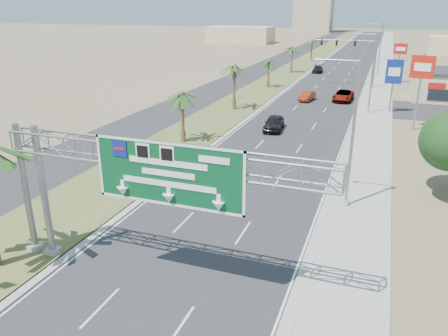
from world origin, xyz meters
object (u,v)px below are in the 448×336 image
sign_gantry (142,166)px  car_far (318,69)px  car_left_lane (274,123)px  car_right_lane (343,96)px  signal_mast (363,58)px  pole_sign_red_near (422,71)px  pole_sign_red_far (400,52)px  pole_sign_blue (394,74)px  car_mid_lane (307,96)px

sign_gantry → car_far: size_ratio=3.44×
car_left_lane → car_right_lane: bearing=68.7°
car_far → signal_mast: bearing=-62.5°
pole_sign_red_near → pole_sign_red_far: size_ratio=1.17×
pole_sign_blue → pole_sign_red_far: (0.99, 25.22, 0.52)m
car_right_lane → car_far: size_ratio=1.14×
pole_sign_blue → car_left_lane: bearing=-132.0°
pole_sign_red_far → car_mid_lane: bearing=-120.6°
car_right_lane → signal_mast: bearing=86.0°
signal_mast → pole_sign_red_near: size_ratio=1.23×
pole_sign_red_far → sign_gantry: bearing=-100.0°
car_left_lane → car_right_lane: size_ratio=0.86×
signal_mast → car_left_lane: signal_mast is taller
signal_mast → car_mid_lane: bearing=-114.2°
car_right_lane → pole_sign_red_near: size_ratio=0.67×
signal_mast → car_right_lane: size_ratio=1.85×
pole_sign_blue → pole_sign_red_near: bearing=-72.0°
pole_sign_red_near → signal_mast: bearing=105.6°
sign_gantry → pole_sign_blue: (11.13, 43.24, -0.98)m
car_right_lane → car_far: 29.71m
car_mid_lane → car_far: size_ratio=0.85×
signal_mast → car_mid_lane: size_ratio=2.48×
car_far → pole_sign_blue: bearing=-71.2°
car_mid_lane → car_far: (-3.06, 30.20, 0.02)m
sign_gantry → signal_mast: signal_mast is taller
car_left_lane → pole_sign_red_near: 16.65m
signal_mast → car_far: 18.80m
car_left_lane → pole_sign_blue: 18.55m
signal_mast → pole_sign_blue: 19.43m
signal_mast → pole_sign_red_near: (7.51, -26.85, 1.67)m
car_right_lane → pole_sign_red_far: 21.32m
pole_sign_red_near → pole_sign_red_far: (-1.62, 33.27, -0.93)m
car_right_lane → pole_sign_blue: size_ratio=0.79×
pole_sign_red_near → car_left_lane: bearing=-159.9°
sign_gantry → car_right_lane: size_ratio=3.01×
pole_sign_red_far → car_left_lane: bearing=-108.7°
sign_gantry → pole_sign_red_far: sign_gantry is taller
pole_sign_red_near → car_far: bearing=111.9°
sign_gantry → pole_sign_red_near: size_ratio=2.00×
sign_gantry → pole_sign_red_near: pole_sign_red_near is taller
car_right_lane → car_far: bearing=108.5°
car_mid_lane → pole_sign_red_near: (14.05, -12.28, 5.84)m
signal_mast → car_right_lane: bearing=-96.8°
sign_gantry → pole_sign_red_far: (12.12, 68.47, -0.46)m
sign_gantry → car_far: (-3.36, 77.67, -5.35)m
sign_gantry → car_left_lane: bearing=91.8°
sign_gantry → signal_mast: (6.23, 62.05, -1.21)m
car_left_lane → car_far: bearing=87.9°
car_left_lane → pole_sign_red_near: bearing=15.1°
pole_sign_blue → pole_sign_red_far: 25.25m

